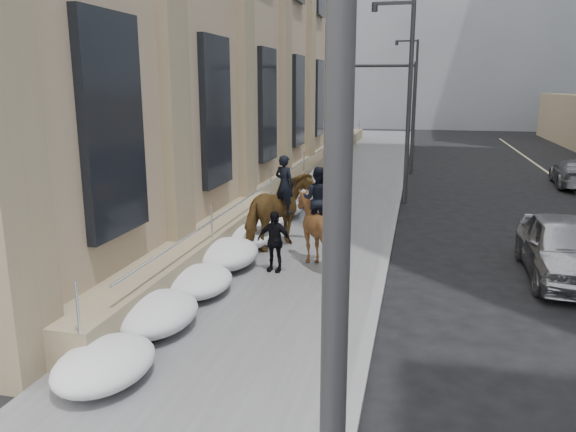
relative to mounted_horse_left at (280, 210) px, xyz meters
The scene contains 16 objects.
ground 6.25m from the mounted_horse_left, 85.59° to the right, with size 140.00×140.00×0.00m, color black.
sidewalk 4.09m from the mounted_horse_left, 83.09° to the left, with size 5.00×80.00×0.12m, color #555557.
curb 5.11m from the mounted_horse_left, 51.52° to the left, with size 0.24×80.00×0.12m, color slate.
limestone_building 16.54m from the mounted_horse_left, 109.06° to the left, with size 6.10×44.00×18.00m.
bg_building_mid 55.56m from the mounted_horse_left, 85.26° to the left, with size 30.00×12.00×28.00m, color slate.
bg_building_far 66.70m from the mounted_horse_left, 94.80° to the left, with size 24.00×12.00×20.00m, color gray.
streetlight_near 12.97m from the mounted_horse_left, 75.15° to the right, with size 1.71×0.24×8.00m.
streetlight_mid 9.15m from the mounted_horse_left, 67.85° to the left, with size 1.71×0.24×8.00m.
streetlight_far 28.27m from the mounted_horse_left, 83.43° to the left, with size 1.71×0.24×8.00m.
traffic_signal 16.33m from the mounted_horse_left, 80.90° to the left, with size 4.10×0.22×6.00m.
snow_bank 2.34m from the mounted_horse_left, 115.42° to the left, with size 1.70×18.10×0.76m.
mounted_horse_left is the anchor object (origin of this frame).
mounted_horse_right 1.92m from the mounted_horse_left, 46.59° to the right, with size 1.72×1.90×2.63m.
pedestrian 2.17m from the mounted_horse_left, 80.41° to the right, with size 0.93×0.39×1.58m, color black.
car_silver 7.60m from the mounted_horse_left, ahead, with size 1.89×4.70×1.60m, color gray.
car_grey 17.68m from the mounted_horse_left, 50.56° to the left, with size 1.87×4.61×1.34m, color #5B5D63.
Camera 1 is at (3.38, -9.39, 4.83)m, focal length 35.00 mm.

